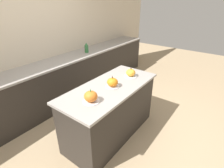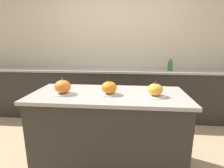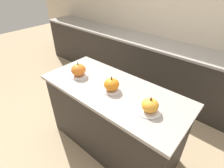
{
  "view_description": "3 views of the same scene",
  "coord_description": "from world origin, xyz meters",
  "px_view_note": "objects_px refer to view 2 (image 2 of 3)",
  "views": [
    {
      "loc": [
        -1.8,
        -1.37,
        2.06
      ],
      "look_at": [
        -0.01,
        -0.04,
        0.94
      ],
      "focal_mm": 28.0,
      "sensor_mm": 36.0,
      "label": 1
    },
    {
      "loc": [
        0.21,
        -1.77,
        1.41
      ],
      "look_at": [
        0.04,
        -0.0,
        0.99
      ],
      "focal_mm": 28.0,
      "sensor_mm": 36.0,
      "label": 2
    },
    {
      "loc": [
        0.99,
        -1.15,
        1.95
      ],
      "look_at": [
        0.03,
        -0.05,
        0.98
      ],
      "focal_mm": 28.0,
      "sensor_mm": 36.0,
      "label": 3
    }
  ],
  "objects_px": {
    "bottle_tall": "(170,64)",
    "pumpkin_cake_center": "(109,88)",
    "pumpkin_cake_right": "(155,90)",
    "pumpkin_cake_left": "(63,87)"
  },
  "relations": [
    {
      "from": "pumpkin_cake_center",
      "to": "pumpkin_cake_right",
      "type": "xyz_separation_m",
      "value": [
        0.46,
        -0.02,
        -0.0
      ]
    },
    {
      "from": "bottle_tall",
      "to": "pumpkin_cake_center",
      "type": "bearing_deg",
      "value": -123.27
    },
    {
      "from": "bottle_tall",
      "to": "pumpkin_cake_right",
      "type": "bearing_deg",
      "value": -107.84
    },
    {
      "from": "pumpkin_cake_center",
      "to": "bottle_tall",
      "type": "height_order",
      "value": "bottle_tall"
    },
    {
      "from": "pumpkin_cake_center",
      "to": "pumpkin_cake_right",
      "type": "relative_size",
      "value": 0.93
    },
    {
      "from": "pumpkin_cake_center",
      "to": "bottle_tall",
      "type": "distance_m",
      "value": 1.69
    },
    {
      "from": "pumpkin_cake_left",
      "to": "pumpkin_cake_right",
      "type": "relative_size",
      "value": 1.01
    },
    {
      "from": "pumpkin_cake_left",
      "to": "pumpkin_cake_center",
      "type": "xyz_separation_m",
      "value": [
        0.49,
        0.03,
        -0.0
      ]
    },
    {
      "from": "pumpkin_cake_right",
      "to": "pumpkin_cake_center",
      "type": "bearing_deg",
      "value": 177.08
    },
    {
      "from": "pumpkin_cake_center",
      "to": "pumpkin_cake_right",
      "type": "height_order",
      "value": "pumpkin_cake_center"
    }
  ]
}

